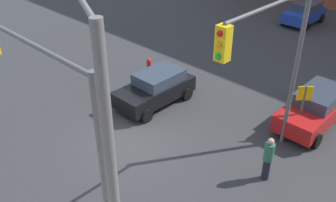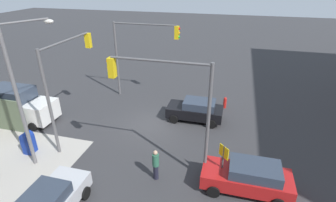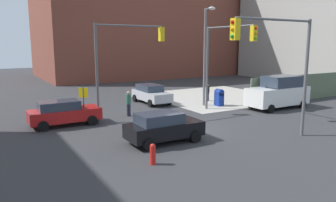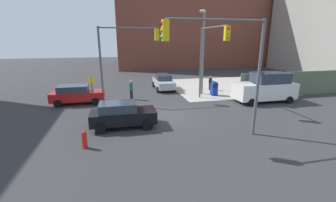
{
  "view_description": "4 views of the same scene",
  "coord_description": "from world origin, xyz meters",
  "px_view_note": "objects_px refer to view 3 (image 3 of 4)",
  "views": [
    {
      "loc": [
        8.05,
        9.91,
        9.6
      ],
      "look_at": [
        -1.76,
        0.42,
        1.47
      ],
      "focal_mm": 40.0,
      "sensor_mm": 36.0,
      "label": 1
    },
    {
      "loc": [
        -5.44,
        15.58,
        9.98
      ],
      "look_at": [
        -0.9,
        -1.43,
        1.4
      ],
      "focal_mm": 28.0,
      "sensor_mm": 36.0,
      "label": 2
    },
    {
      "loc": [
        -11.33,
        -16.24,
        5.21
      ],
      "look_at": [
        -1.42,
        0.58,
        1.76
      ],
      "focal_mm": 35.0,
      "sensor_mm": 36.0,
      "label": 3
    },
    {
      "loc": [
        -3.12,
        -15.46,
        5.42
      ],
      "look_at": [
        0.24,
        -0.47,
        1.21
      ],
      "focal_mm": 24.0,
      "sensor_mm": 36.0,
      "label": 4
    }
  ],
  "objects_px": {
    "traffic_signal_ne_corner": "(224,52)",
    "traffic_signal_nw_corner": "(124,52)",
    "fire_hydrant": "(153,154)",
    "pedestrian_waiting": "(207,92)",
    "sedan_black": "(163,127)",
    "mailbox_blue": "(219,97)",
    "van_white_delivery": "(278,93)",
    "smokestack": "(235,25)",
    "traffic_signal_se_corner": "(280,54)",
    "coupe_red": "(63,113)",
    "sedan_silver": "(151,94)",
    "pedestrian_crossing": "(129,103)",
    "street_lamp_corner": "(206,50)"
  },
  "relations": [
    {
      "from": "fire_hydrant",
      "to": "coupe_red",
      "type": "xyz_separation_m",
      "value": [
        -1.71,
        9.0,
        0.36
      ]
    },
    {
      "from": "pedestrian_crossing",
      "to": "sedan_black",
      "type": "bearing_deg",
      "value": -164.21
    },
    {
      "from": "pedestrian_waiting",
      "to": "pedestrian_crossing",
      "type": "bearing_deg",
      "value": 170.29
    },
    {
      "from": "smokestack",
      "to": "pedestrian_waiting",
      "type": "xyz_separation_m",
      "value": [
        -23.19,
        -22.6,
        -7.69
      ]
    },
    {
      "from": "sedan_silver",
      "to": "pedestrian_crossing",
      "type": "distance_m",
      "value": 5.42
    },
    {
      "from": "traffic_signal_ne_corner",
      "to": "street_lamp_corner",
      "type": "relative_size",
      "value": 0.81
    },
    {
      "from": "van_white_delivery",
      "to": "pedestrian_waiting",
      "type": "bearing_deg",
      "value": 117.42
    },
    {
      "from": "coupe_red",
      "to": "pedestrian_crossing",
      "type": "bearing_deg",
      "value": 4.89
    },
    {
      "from": "smokestack",
      "to": "traffic_signal_ne_corner",
      "type": "xyz_separation_m",
      "value": [
        -25.49,
        -27.48,
        -3.87
      ]
    },
    {
      "from": "fire_hydrant",
      "to": "traffic_signal_ne_corner",
      "type": "bearing_deg",
      "value": 35.26
    },
    {
      "from": "traffic_signal_ne_corner",
      "to": "traffic_signal_nw_corner",
      "type": "bearing_deg",
      "value": 164.22
    },
    {
      "from": "mailbox_blue",
      "to": "fire_hydrant",
      "type": "relative_size",
      "value": 1.52
    },
    {
      "from": "coupe_red",
      "to": "sedan_silver",
      "type": "xyz_separation_m",
      "value": [
        8.54,
        4.23,
        0.0
      ]
    },
    {
      "from": "fire_hydrant",
      "to": "sedan_silver",
      "type": "height_order",
      "value": "sedan_silver"
    },
    {
      "from": "traffic_signal_se_corner",
      "to": "van_white_delivery",
      "type": "height_order",
      "value": "traffic_signal_se_corner"
    },
    {
      "from": "traffic_signal_nw_corner",
      "to": "traffic_signal_ne_corner",
      "type": "relative_size",
      "value": 1.0
    },
    {
      "from": "van_white_delivery",
      "to": "pedestrian_waiting",
      "type": "relative_size",
      "value": 3.49
    },
    {
      "from": "van_white_delivery",
      "to": "smokestack",
      "type": "bearing_deg",
      "value": 54.28
    },
    {
      "from": "traffic_signal_nw_corner",
      "to": "smokestack",
      "type": "bearing_deg",
      "value": 38.11
    },
    {
      "from": "fire_hydrant",
      "to": "mailbox_blue",
      "type": "bearing_deg",
      "value": 39.4
    },
    {
      "from": "traffic_signal_nw_corner",
      "to": "van_white_delivery",
      "type": "bearing_deg",
      "value": -12.45
    },
    {
      "from": "mailbox_blue",
      "to": "van_white_delivery",
      "type": "bearing_deg",
      "value": -42.39
    },
    {
      "from": "traffic_signal_se_corner",
      "to": "fire_hydrant",
      "type": "xyz_separation_m",
      "value": [
        -7.34,
        0.3,
        -4.16
      ]
    },
    {
      "from": "coupe_red",
      "to": "pedestrian_crossing",
      "type": "relative_size",
      "value": 2.41
    },
    {
      "from": "traffic_signal_ne_corner",
      "to": "van_white_delivery",
      "type": "distance_m",
      "value": 6.22
    },
    {
      "from": "smokestack",
      "to": "sedan_black",
      "type": "distance_m",
      "value": 46.33
    },
    {
      "from": "street_lamp_corner",
      "to": "mailbox_blue",
      "type": "height_order",
      "value": "street_lamp_corner"
    },
    {
      "from": "smokestack",
      "to": "coupe_red",
      "type": "height_order",
      "value": "smokestack"
    },
    {
      "from": "sedan_black",
      "to": "van_white_delivery",
      "type": "bearing_deg",
      "value": 15.04
    },
    {
      "from": "traffic_signal_ne_corner",
      "to": "mailbox_blue",
      "type": "xyz_separation_m",
      "value": [
        1.7,
        2.48,
        -3.85
      ]
    },
    {
      "from": "traffic_signal_nw_corner",
      "to": "pedestrian_crossing",
      "type": "xyz_separation_m",
      "value": [
        0.52,
        0.7,
        -3.66
      ]
    },
    {
      "from": "fire_hydrant",
      "to": "sedan_silver",
      "type": "distance_m",
      "value": 14.89
    },
    {
      "from": "mailbox_blue",
      "to": "sedan_black",
      "type": "height_order",
      "value": "sedan_black"
    },
    {
      "from": "traffic_signal_nw_corner",
      "to": "traffic_signal_ne_corner",
      "type": "distance_m",
      "value": 7.3
    },
    {
      "from": "traffic_signal_se_corner",
      "to": "traffic_signal_ne_corner",
      "type": "relative_size",
      "value": 1.0
    },
    {
      "from": "mailbox_blue",
      "to": "sedan_black",
      "type": "relative_size",
      "value": 0.35
    },
    {
      "from": "traffic_signal_nw_corner",
      "to": "fire_hydrant",
      "type": "xyz_separation_m",
      "value": [
        -2.48,
        -8.7,
        -4.13
      ]
    },
    {
      "from": "traffic_signal_nw_corner",
      "to": "traffic_signal_ne_corner",
      "type": "height_order",
      "value": "same"
    },
    {
      "from": "traffic_signal_se_corner",
      "to": "pedestrian_waiting",
      "type": "distance_m",
      "value": 13.28
    },
    {
      "from": "street_lamp_corner",
      "to": "coupe_red",
      "type": "distance_m",
      "value": 12.38
    },
    {
      "from": "van_white_delivery",
      "to": "pedestrian_crossing",
      "type": "distance_m",
      "value": 12.19
    },
    {
      "from": "coupe_red",
      "to": "fire_hydrant",
      "type": "bearing_deg",
      "value": -79.25
    },
    {
      "from": "traffic_signal_nw_corner",
      "to": "pedestrian_waiting",
      "type": "relative_size",
      "value": 4.2
    },
    {
      "from": "traffic_signal_se_corner",
      "to": "street_lamp_corner",
      "type": "height_order",
      "value": "street_lamp_corner"
    },
    {
      "from": "sedan_silver",
      "to": "van_white_delivery",
      "type": "relative_size",
      "value": 0.83
    },
    {
      "from": "smokestack",
      "to": "coupe_red",
      "type": "bearing_deg",
      "value": -145.52
    },
    {
      "from": "street_lamp_corner",
      "to": "sedan_black",
      "type": "bearing_deg",
      "value": -138.66
    },
    {
      "from": "traffic_signal_se_corner",
      "to": "mailbox_blue",
      "type": "relative_size",
      "value": 4.55
    },
    {
      "from": "pedestrian_waiting",
      "to": "sedan_black",
      "type": "bearing_deg",
      "value": -161.16
    },
    {
      "from": "fire_hydrant",
      "to": "traffic_signal_nw_corner",
      "type": "bearing_deg",
      "value": 74.12
    }
  ]
}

